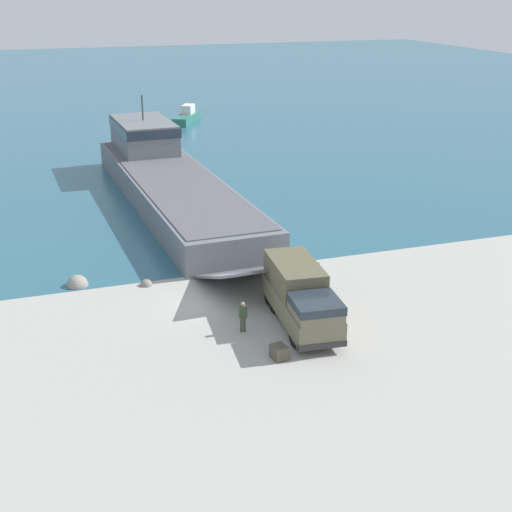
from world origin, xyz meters
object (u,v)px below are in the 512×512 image
soldier_on_ramp (243,315)px  cargo_crate (279,352)px  military_truck (301,296)px  landing_craft (167,176)px  moored_boat_a (187,116)px

soldier_on_ramp → cargo_crate: size_ratio=2.07×
military_truck → cargo_crate: size_ratio=9.29×
landing_craft → soldier_on_ramp: (-1.87, -27.05, -0.83)m
landing_craft → military_truck: (1.44, -27.11, -0.20)m
soldier_on_ramp → military_truck: bearing=88.8°
landing_craft → military_truck: landing_craft is taller
moored_boat_a → cargo_crate: bearing=109.4°
military_truck → moored_boat_a: size_ratio=0.99×
military_truck → moored_boat_a: (8.95, 61.80, -0.91)m
landing_craft → moored_boat_a: bearing=71.9°
soldier_on_ramp → moored_boat_a: 62.96m
soldier_on_ramp → moored_boat_a: (12.27, 61.75, -0.28)m
landing_craft → military_truck: bearing=-88.4°
soldier_on_ramp → moored_boat_a: size_ratio=0.22×
military_truck → moored_boat_a: military_truck is taller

